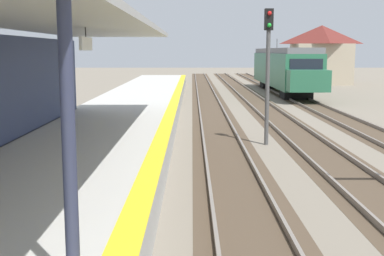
% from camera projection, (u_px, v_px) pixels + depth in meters
% --- Properties ---
extents(station_platform, '(5.00, 80.00, 0.91)m').
position_uv_depth(station_platform, '(105.00, 138.00, 18.66)').
color(station_platform, '#B7B5AD').
rests_on(station_platform, ground).
extents(track_pair_nearest_platform, '(2.34, 120.00, 0.16)m').
position_uv_depth(track_pair_nearest_platform, '(219.00, 132.00, 22.66)').
color(track_pair_nearest_platform, '#4C3D2D').
rests_on(track_pair_nearest_platform, ground).
extents(track_pair_middle, '(2.34, 120.00, 0.16)m').
position_uv_depth(track_pair_middle, '(296.00, 132.00, 22.66)').
color(track_pair_middle, '#4C3D2D').
rests_on(track_pair_middle, ground).
extents(track_pair_far_side, '(2.34, 120.00, 0.16)m').
position_uv_depth(track_pair_far_side, '(372.00, 132.00, 22.65)').
color(track_pair_far_side, '#4C3D2D').
rests_on(track_pair_far_side, ground).
extents(approaching_train, '(2.93, 19.60, 4.76)m').
position_uv_depth(approaching_train, '(285.00, 68.00, 44.13)').
color(approaching_train, '#286647').
rests_on(approaching_train, ground).
extents(rail_signal_post, '(0.32, 0.34, 5.20)m').
position_uv_depth(rail_signal_post, '(269.00, 62.00, 19.39)').
color(rail_signal_post, '#4C4C4C').
rests_on(rail_signal_post, ground).
extents(distant_trackside_house, '(6.60, 5.28, 6.40)m').
position_uv_depth(distant_trackside_house, '(322.00, 54.00, 55.90)').
color(distant_trackside_house, tan).
rests_on(distant_trackside_house, ground).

